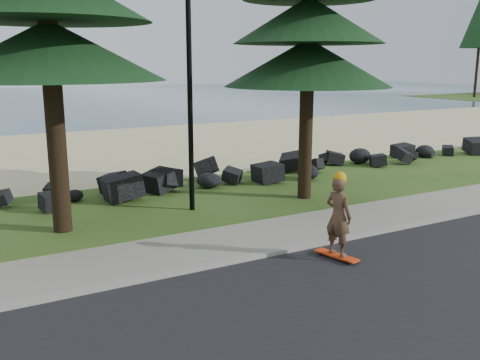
# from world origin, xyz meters

# --- Properties ---
(ground) EXTENTS (160.00, 160.00, 0.00)m
(ground) POSITION_xyz_m (0.00, 0.00, 0.00)
(ground) COLOR #294716
(ground) RESTS_ON ground
(road) EXTENTS (160.00, 7.00, 0.02)m
(road) POSITION_xyz_m (0.00, -4.50, 0.01)
(road) COLOR black
(road) RESTS_ON ground
(kerb) EXTENTS (160.00, 0.20, 0.10)m
(kerb) POSITION_xyz_m (0.00, -0.90, 0.05)
(kerb) COLOR gray
(kerb) RESTS_ON ground
(sidewalk) EXTENTS (160.00, 2.00, 0.08)m
(sidewalk) POSITION_xyz_m (0.00, 0.20, 0.04)
(sidewalk) COLOR gray
(sidewalk) RESTS_ON ground
(beach_sand) EXTENTS (160.00, 15.00, 0.01)m
(beach_sand) POSITION_xyz_m (0.00, 14.50, 0.01)
(beach_sand) COLOR beige
(beach_sand) RESTS_ON ground
(ocean) EXTENTS (160.00, 58.00, 0.01)m
(ocean) POSITION_xyz_m (0.00, 51.00, 0.00)
(ocean) COLOR #345765
(ocean) RESTS_ON ground
(seawall_boulders) EXTENTS (60.00, 2.40, 1.10)m
(seawall_boulders) POSITION_xyz_m (0.00, 5.60, 0.00)
(seawall_boulders) COLOR black
(seawall_boulders) RESTS_ON ground
(lamp_post) EXTENTS (0.25, 0.14, 8.14)m
(lamp_post) POSITION_xyz_m (0.00, 3.20, 4.13)
(lamp_post) COLOR black
(lamp_post) RESTS_ON ground
(skateboarder) EXTENTS (0.52, 1.02, 1.84)m
(skateboarder) POSITION_xyz_m (1.03, -1.76, 0.93)
(skateboarder) COLOR red
(skateboarder) RESTS_ON ground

